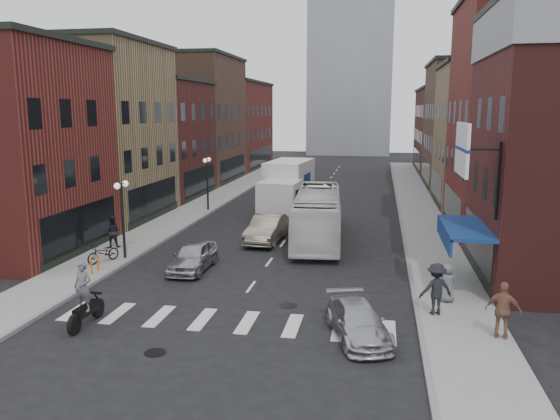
% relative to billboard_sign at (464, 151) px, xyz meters
% --- Properties ---
extents(ground, '(160.00, 160.00, 0.00)m').
position_rel_billboard_sign_xyz_m(ground, '(-8.59, -0.50, -6.13)').
color(ground, black).
rests_on(ground, ground).
extents(sidewalk_left, '(3.00, 74.00, 0.15)m').
position_rel_billboard_sign_xyz_m(sidewalk_left, '(-17.09, 21.50, -6.06)').
color(sidewalk_left, gray).
rests_on(sidewalk_left, ground).
extents(sidewalk_right, '(3.00, 74.00, 0.15)m').
position_rel_billboard_sign_xyz_m(sidewalk_right, '(-0.09, 21.50, -6.06)').
color(sidewalk_right, gray).
rests_on(sidewalk_right, ground).
extents(curb_left, '(0.20, 74.00, 0.16)m').
position_rel_billboard_sign_xyz_m(curb_left, '(-15.59, 21.50, -6.13)').
color(curb_left, gray).
rests_on(curb_left, ground).
extents(curb_right, '(0.20, 74.00, 0.16)m').
position_rel_billboard_sign_xyz_m(curb_right, '(-1.59, 21.50, -6.13)').
color(curb_right, gray).
rests_on(curb_right, ground).
extents(crosswalk_stripes, '(12.00, 2.20, 0.01)m').
position_rel_billboard_sign_xyz_m(crosswalk_stripes, '(-8.59, -3.50, -6.13)').
color(crosswalk_stripes, silver).
rests_on(crosswalk_stripes, ground).
extents(bldg_left_mid_a, '(10.30, 10.20, 12.30)m').
position_rel_billboard_sign_xyz_m(bldg_left_mid_a, '(-23.58, 13.50, 0.02)').
color(bldg_left_mid_a, olive).
rests_on(bldg_left_mid_a, ground).
extents(bldg_left_mid_b, '(10.30, 10.20, 10.30)m').
position_rel_billboard_sign_xyz_m(bldg_left_mid_b, '(-23.58, 23.50, -0.98)').
color(bldg_left_mid_b, '#4E1D1C').
rests_on(bldg_left_mid_b, ground).
extents(bldg_left_far_a, '(10.30, 12.20, 13.30)m').
position_rel_billboard_sign_xyz_m(bldg_left_far_a, '(-23.58, 34.50, 0.52)').
color(bldg_left_far_a, brown).
rests_on(bldg_left_far_a, ground).
extents(bldg_left_far_b, '(10.30, 16.20, 11.30)m').
position_rel_billboard_sign_xyz_m(bldg_left_far_b, '(-23.58, 48.50, -0.48)').
color(bldg_left_far_b, maroon).
rests_on(bldg_left_far_b, ground).
extents(bldg_right_mid_a, '(10.30, 10.20, 14.30)m').
position_rel_billboard_sign_xyz_m(bldg_right_mid_a, '(6.41, 13.50, 1.02)').
color(bldg_right_mid_a, maroon).
rests_on(bldg_right_mid_a, ground).
extents(bldg_right_mid_b, '(10.30, 10.20, 11.30)m').
position_rel_billboard_sign_xyz_m(bldg_right_mid_b, '(6.41, 23.50, -0.48)').
color(bldg_right_mid_b, olive).
rests_on(bldg_right_mid_b, ground).
extents(bldg_right_far_a, '(10.30, 12.20, 12.30)m').
position_rel_billboard_sign_xyz_m(bldg_right_far_a, '(6.41, 34.50, 0.02)').
color(bldg_right_far_a, brown).
rests_on(bldg_right_far_a, ground).
extents(bldg_right_far_b, '(10.30, 16.20, 10.30)m').
position_rel_billboard_sign_xyz_m(bldg_right_far_b, '(6.41, 48.50, -0.98)').
color(bldg_right_far_b, '#4E1D1C').
rests_on(bldg_right_far_b, ground).
extents(awning_blue, '(1.80, 5.00, 0.78)m').
position_rel_billboard_sign_xyz_m(awning_blue, '(0.34, 2.00, -3.50)').
color(awning_blue, navy).
rests_on(awning_blue, ground).
extents(billboard_sign, '(1.52, 3.00, 3.70)m').
position_rel_billboard_sign_xyz_m(billboard_sign, '(0.00, 0.00, 0.00)').
color(billboard_sign, black).
rests_on(billboard_sign, ground).
extents(distant_tower, '(14.00, 14.00, 50.00)m').
position_rel_billboard_sign_xyz_m(distant_tower, '(-8.59, 77.50, 18.87)').
color(distant_tower, '#9399A0').
rests_on(distant_tower, ground).
extents(streetlamp_near, '(0.32, 1.22, 4.11)m').
position_rel_billboard_sign_xyz_m(streetlamp_near, '(-15.99, 3.50, -3.22)').
color(streetlamp_near, black).
rests_on(streetlamp_near, ground).
extents(streetlamp_far, '(0.32, 1.22, 4.11)m').
position_rel_billboard_sign_xyz_m(streetlamp_far, '(-15.99, 17.50, -3.22)').
color(streetlamp_far, black).
rests_on(streetlamp_far, ground).
extents(bike_rack, '(0.08, 0.68, 0.80)m').
position_rel_billboard_sign_xyz_m(bike_rack, '(-16.19, 0.80, -5.58)').
color(bike_rack, '#D8590C').
rests_on(bike_rack, sidewalk_left).
extents(box_truck, '(3.21, 9.10, 3.88)m').
position_rel_billboard_sign_xyz_m(box_truck, '(-9.89, 17.63, -4.22)').
color(box_truck, silver).
rests_on(box_truck, ground).
extents(motorcycle_rider, '(0.68, 2.35, 2.40)m').
position_rel_billboard_sign_xyz_m(motorcycle_rider, '(-13.41, -4.88, -5.01)').
color(motorcycle_rider, black).
rests_on(motorcycle_rider, ground).
extents(transit_bus, '(3.50, 11.21, 3.07)m').
position_rel_billboard_sign_xyz_m(transit_bus, '(-6.70, 9.71, -4.60)').
color(transit_bus, white).
rests_on(transit_bus, ground).
extents(sedan_left_near, '(1.68, 4.10, 1.39)m').
position_rel_billboard_sign_xyz_m(sedan_left_near, '(-11.94, 2.50, -5.44)').
color(sedan_left_near, '#B5B5BA').
rests_on(sedan_left_near, ground).
extents(sedan_left_far, '(1.95, 4.85, 1.57)m').
position_rel_billboard_sign_xyz_m(sedan_left_far, '(-9.57, 8.79, -5.35)').
color(sedan_left_far, '#AAA08A').
rests_on(sedan_left_far, ground).
extents(curb_car, '(2.79, 4.32, 1.16)m').
position_rel_billboard_sign_xyz_m(curb_car, '(-3.74, -4.14, -5.55)').
color(curb_car, '#B6B6BB').
rests_on(curb_car, ground).
extents(parked_bicycle, '(1.36, 1.94, 0.97)m').
position_rel_billboard_sign_xyz_m(parked_bicycle, '(-16.64, 2.50, -5.50)').
color(parked_bicycle, black).
rests_on(parked_bicycle, sidewalk_left).
extents(ped_left_solo, '(0.93, 0.62, 1.77)m').
position_rel_billboard_sign_xyz_m(ped_left_solo, '(-17.64, 5.45, -5.10)').
color(ped_left_solo, black).
rests_on(ped_left_solo, sidewalk_left).
extents(ped_right_a, '(1.40, 1.01, 1.96)m').
position_rel_billboard_sign_xyz_m(ped_right_a, '(-0.97, -1.78, -5.00)').
color(ped_right_a, black).
rests_on(ped_right_a, sidewalk_right).
extents(ped_right_b, '(1.25, 0.83, 1.95)m').
position_rel_billboard_sign_xyz_m(ped_right_b, '(1.01, -3.65, -5.01)').
color(ped_right_b, '#865B44').
rests_on(ped_right_b, sidewalk_right).
extents(ped_right_c, '(0.77, 0.51, 1.56)m').
position_rel_billboard_sign_xyz_m(ped_right_c, '(-0.39, -0.33, -5.20)').
color(ped_right_c, slate).
rests_on(ped_right_c, sidewalk_right).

